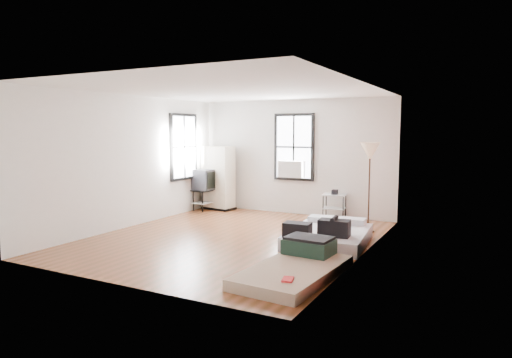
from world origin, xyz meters
The scene contains 8 objects.
ground centered at (0.00, 0.00, 0.00)m, with size 6.00×6.00×0.00m, color #553016.
room_shell centered at (0.23, 0.36, 1.74)m, with size 5.02×6.02×2.80m.
mattress_main centered at (1.75, 0.45, 0.16)m, with size 1.52×1.94×0.58m.
mattress_bare centered at (1.94, -1.46, 0.13)m, with size 1.17×2.03×0.42m.
wardrobe centered at (-2.00, 2.65, 0.82)m, with size 0.88×0.58×1.65m.
side_table centered at (1.13, 2.72, 0.47)m, with size 0.57×0.48×0.69m.
floor_lamp centered at (2.15, 1.78, 1.56)m, with size 0.39×0.39×1.81m.
tv_stand centered at (-2.21, 2.40, 0.76)m, with size 0.60×0.80×1.06m.
Camera 1 is at (4.36, -7.37, 2.04)m, focal length 32.00 mm.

